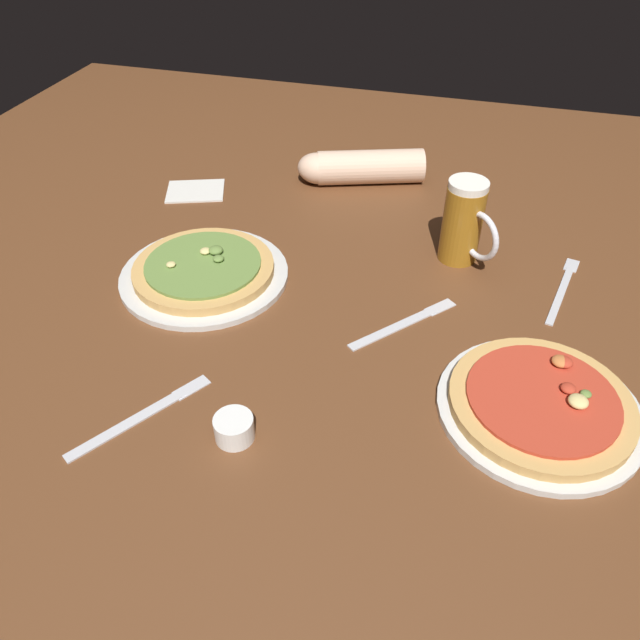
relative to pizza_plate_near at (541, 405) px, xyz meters
name	(u,v)px	position (x,y,z in m)	size (l,w,h in m)	color
ground_plane	(320,335)	(-0.38, 0.10, -0.03)	(2.40, 2.40, 0.03)	brown
pizza_plate_near	(541,405)	(0.00, 0.00, 0.00)	(0.31, 0.31, 0.05)	silver
pizza_plate_far	(204,271)	(-0.64, 0.19, 0.00)	(0.33, 0.33, 0.05)	silver
beer_mug_dark	(464,223)	(-0.16, 0.39, 0.07)	(0.12, 0.12, 0.17)	#9E6619
ramekin_butter	(234,428)	(-0.43, -0.17, 0.00)	(0.06, 0.06, 0.04)	white
napkin_folded	(195,190)	(-0.81, 0.51, -0.01)	(0.14, 0.11, 0.01)	silver
knife_right	(142,415)	(-0.59, -0.17, -0.01)	(0.15, 0.22, 0.01)	silver
fork_spare	(563,288)	(0.04, 0.34, -0.01)	(0.07, 0.23, 0.01)	silver
knife_spare	(404,323)	(-0.23, 0.15, -0.01)	(0.17, 0.19, 0.01)	silver
diner_arm	(357,167)	(-0.44, 0.66, 0.02)	(0.31, 0.16, 0.08)	beige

